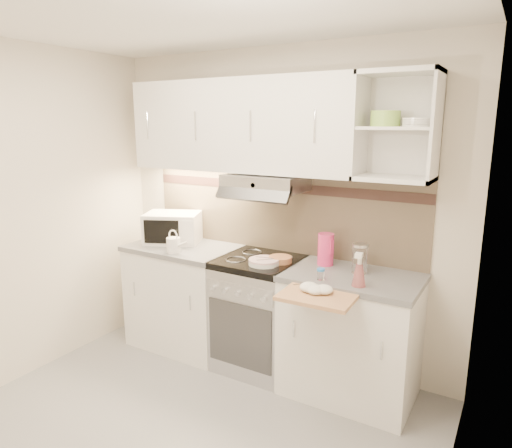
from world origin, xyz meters
name	(u,v)px	position (x,y,z in m)	size (l,w,h in m)	color
ground	(169,445)	(0.00, 0.00, 0.00)	(3.00, 3.00, 0.00)	gray
room_shell	(199,173)	(0.00, 0.37, 1.63)	(3.04, 2.84, 2.52)	beige
base_cabinet_left	(185,297)	(-0.75, 1.10, 0.43)	(0.90, 0.60, 0.86)	white
worktop_left	(184,248)	(-0.75, 1.10, 0.88)	(0.92, 0.62, 0.04)	slate
base_cabinet_right	(350,337)	(0.75, 1.10, 0.43)	(0.90, 0.60, 0.86)	white
worktop_right	(353,277)	(0.75, 1.10, 0.88)	(0.92, 0.62, 0.04)	slate
electric_range	(259,313)	(0.00, 1.10, 0.45)	(0.60, 0.60, 0.90)	#B7B7BC
microwave	(173,228)	(-0.91, 1.15, 1.03)	(0.56, 0.50, 0.26)	white
watering_can	(174,244)	(-0.68, 0.90, 0.97)	(0.22, 0.11, 0.19)	white
plate_stack	(264,262)	(0.10, 0.98, 0.92)	(0.23, 0.23, 0.05)	silver
bread_loaf	(280,259)	(0.18, 1.10, 0.92)	(0.17, 0.17, 0.04)	#A16C46
pink_pitcher	(326,249)	(0.50, 1.21, 1.02)	(0.12, 0.12, 0.24)	#DB2D69
glass_jar	(360,258)	(0.77, 1.16, 1.01)	(0.11, 0.11, 0.21)	white
spice_jar	(321,274)	(0.59, 0.89, 0.94)	(0.05, 0.05, 0.08)	silver
spray_bottle	(359,272)	(0.85, 0.90, 0.99)	(0.09, 0.09, 0.24)	#D57579
cutting_board	(320,294)	(0.67, 0.71, 0.87)	(0.46, 0.41, 0.03)	tan
dish_towel	(318,286)	(0.65, 0.73, 0.92)	(0.23, 0.20, 0.06)	silver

